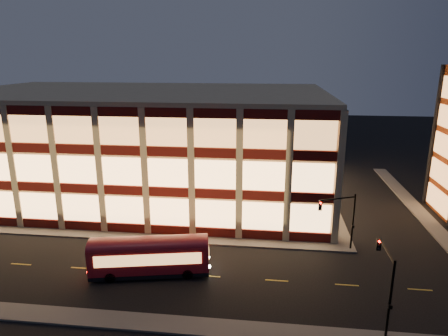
# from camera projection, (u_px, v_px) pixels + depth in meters

# --- Properties ---
(ground) EXTENTS (200.00, 200.00, 0.00)m
(ground) POSITION_uv_depth(u_px,v_px,m) (125.00, 241.00, 42.52)
(ground) COLOR black
(ground) RESTS_ON ground
(sidewalk_office_south) EXTENTS (54.00, 2.00, 0.15)m
(sidewalk_office_south) POSITION_uv_depth(u_px,v_px,m) (102.00, 235.00, 43.80)
(sidewalk_office_south) COLOR #514F4C
(sidewalk_office_south) RESTS_ON ground
(sidewalk_office_east) EXTENTS (2.00, 30.00, 0.15)m
(sidewalk_office_east) POSITION_uv_depth(u_px,v_px,m) (325.00, 196.00, 56.13)
(sidewalk_office_east) COLOR #514F4C
(sidewalk_office_east) RESTS_ON ground
(sidewalk_tower_west) EXTENTS (2.00, 30.00, 0.15)m
(sidewalk_tower_west) POSITION_uv_depth(u_px,v_px,m) (407.00, 199.00, 54.87)
(sidewalk_tower_west) COLOR #514F4C
(sidewalk_tower_west) RESTS_ON ground
(sidewalk_near) EXTENTS (100.00, 2.00, 0.15)m
(sidewalk_near) POSITION_uv_depth(u_px,v_px,m) (64.00, 316.00, 30.07)
(sidewalk_near) COLOR #514F4C
(sidewalk_near) RESTS_ON ground
(office_building) EXTENTS (50.45, 30.45, 14.50)m
(office_building) POSITION_uv_depth(u_px,v_px,m) (144.00, 141.00, 57.08)
(office_building) COLOR tan
(office_building) RESTS_ON ground
(traffic_signal_far) EXTENTS (3.79, 1.87, 6.00)m
(traffic_signal_far) POSITION_uv_depth(u_px,v_px,m) (341.00, 213.00, 39.10)
(traffic_signal_far) COLOR black
(traffic_signal_far) RESTS_ON ground
(traffic_signal_near) EXTENTS (0.32, 4.45, 6.00)m
(traffic_signal_near) POSITION_uv_depth(u_px,v_px,m) (386.00, 274.00, 28.17)
(traffic_signal_near) COLOR black
(traffic_signal_near) RESTS_ON ground
(trolley_bus) EXTENTS (10.75, 4.68, 3.54)m
(trolley_bus) POSITION_uv_depth(u_px,v_px,m) (150.00, 254.00, 35.54)
(trolley_bus) COLOR maroon
(trolley_bus) RESTS_ON ground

